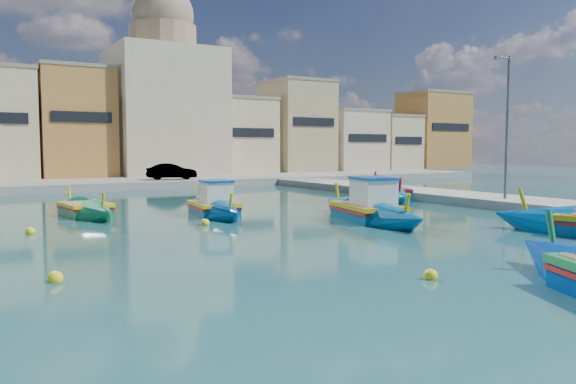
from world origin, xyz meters
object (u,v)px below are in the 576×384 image
object	(u,v)px
luzzu_blue_cabin	(214,209)
luzzu_green	(85,211)
luzzu_turquoise_cabin	(368,212)
luzzu_cyan_mid	(386,195)
church_block	(164,94)
quay_street_lamp	(506,126)

from	to	relation	value
luzzu_blue_cabin	luzzu_green	xyz separation A→B (m)	(-5.36, 2.80, -0.08)
luzzu_turquoise_cabin	luzzu_cyan_mid	bearing A→B (deg)	44.76
church_block	luzzu_turquoise_cabin	distance (m)	35.28
luzzu_blue_cabin	luzzu_green	world-z (taller)	luzzu_blue_cabin
quay_street_lamp	luzzu_green	bearing A→B (deg)	158.94
quay_street_lamp	luzzu_blue_cabin	bearing A→B (deg)	161.48
church_block	luzzu_green	bearing A→B (deg)	-115.56
church_block	luzzu_blue_cabin	xyz separation A→B (m)	(-7.21, -29.09, -8.09)
luzzu_turquoise_cabin	luzzu_cyan_mid	distance (m)	9.91
luzzu_cyan_mid	luzzu_green	bearing A→B (deg)	176.68
luzzu_green	church_block	bearing A→B (deg)	64.44
luzzu_turquoise_cabin	luzzu_blue_cabin	xyz separation A→B (m)	(-5.17, 5.20, -0.05)
luzzu_blue_cabin	luzzu_cyan_mid	xyz separation A→B (m)	(12.21, 1.78, -0.02)
luzzu_turquoise_cabin	luzzu_green	world-z (taller)	luzzu_turquoise_cabin
luzzu_turquoise_cabin	luzzu_cyan_mid	size ratio (longest dim) A/B	1.03
luzzu_green	luzzu_turquoise_cabin	bearing A→B (deg)	-37.20
luzzu_turquoise_cabin	luzzu_green	distance (m)	13.23
luzzu_cyan_mid	church_block	bearing A→B (deg)	100.38
luzzu_green	luzzu_cyan_mid	bearing A→B (deg)	-3.32
quay_street_lamp	luzzu_green	size ratio (longest dim) A/B	1.11
luzzu_blue_cabin	church_block	bearing A→B (deg)	76.08
quay_street_lamp	luzzu_cyan_mid	bearing A→B (deg)	110.07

